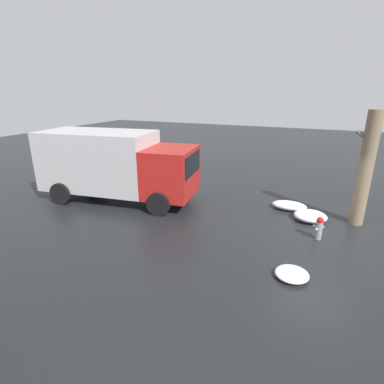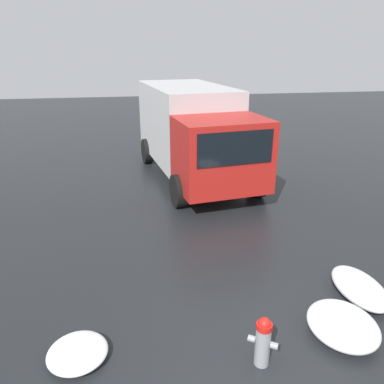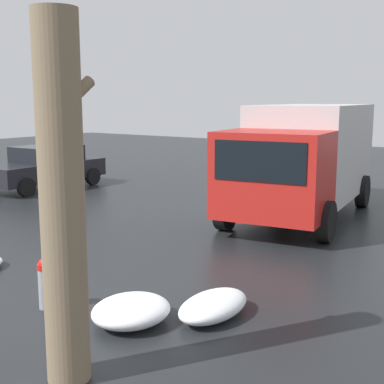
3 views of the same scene
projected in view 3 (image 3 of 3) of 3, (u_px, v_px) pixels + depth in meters
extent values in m
plane|color=black|center=(47.00, 308.00, 7.84)|extent=(60.00, 60.00, 0.00)
cylinder|color=gray|center=(46.00, 289.00, 7.79)|extent=(0.21, 0.21, 0.59)
cylinder|color=red|center=(45.00, 267.00, 7.73)|extent=(0.22, 0.22, 0.08)
sphere|color=red|center=(44.00, 264.00, 7.73)|extent=(0.18, 0.18, 0.18)
cylinder|color=gray|center=(56.00, 283.00, 7.83)|extent=(0.15, 0.15, 0.11)
cylinder|color=gray|center=(44.00, 281.00, 7.92)|extent=(0.13, 0.13, 0.09)
cylinder|color=gray|center=(46.00, 288.00, 7.64)|extent=(0.13, 0.13, 0.09)
cylinder|color=#7F6B51|center=(62.00, 204.00, 5.54)|extent=(0.47, 0.47, 3.91)
cylinder|color=#7F6B51|center=(74.00, 96.00, 5.52)|extent=(0.54, 0.13, 0.43)
cube|color=red|center=(273.00, 175.00, 11.68)|extent=(2.10, 2.57, 1.89)
cube|color=black|center=(259.00, 162.00, 10.82)|extent=(0.30, 1.96, 0.83)
cube|color=#BCBCBC|center=(313.00, 150.00, 14.46)|extent=(4.94, 2.96, 2.43)
cylinder|color=black|center=(326.00, 221.00, 11.39)|extent=(0.93, 0.40, 0.90)
cylinder|color=black|center=(225.00, 211.00, 12.46)|extent=(0.93, 0.40, 0.90)
cylinder|color=black|center=(363.00, 191.00, 15.15)|extent=(0.93, 0.40, 0.90)
cylinder|color=black|center=(283.00, 185.00, 16.22)|extent=(0.93, 0.40, 0.90)
cube|color=black|center=(43.00, 171.00, 18.35)|extent=(4.35, 1.93, 0.61)
cube|color=black|center=(47.00, 154.00, 18.43)|extent=(2.11, 1.65, 0.53)
cylinder|color=black|center=(26.00, 187.00, 16.71)|extent=(0.61, 0.22, 0.60)
cylinder|color=black|center=(93.00, 176.00, 19.10)|extent=(0.61, 0.22, 0.60)
cylinder|color=black|center=(58.00, 172.00, 20.10)|extent=(0.61, 0.22, 0.60)
ellipsoid|color=white|center=(213.00, 306.00, 7.49)|extent=(1.32, 0.75, 0.33)
ellipsoid|color=white|center=(131.00, 310.00, 7.28)|extent=(1.15, 1.02, 0.36)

